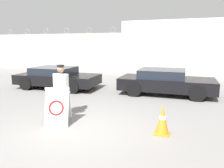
{
  "coord_description": "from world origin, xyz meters",
  "views": [
    {
      "loc": [
        2.97,
        -5.12,
        2.4
      ],
      "look_at": [
        0.14,
        2.39,
        0.89
      ],
      "focal_mm": 35.0,
      "sensor_mm": 36.0,
      "label": 1
    }
  ],
  "objects_px": {
    "traffic_cone_near": "(163,120)",
    "parked_car_front_coupe": "(57,77)",
    "barricade_sign": "(58,106)",
    "security_guard": "(61,89)",
    "parked_car_rear_sedan": "(165,82)"
  },
  "relations": [
    {
      "from": "barricade_sign",
      "to": "parked_car_front_coupe",
      "type": "relative_size",
      "value": 0.25
    },
    {
      "from": "traffic_cone_near",
      "to": "parked_car_front_coupe",
      "type": "distance_m",
      "value": 7.42
    },
    {
      "from": "security_guard",
      "to": "parked_car_front_coupe",
      "type": "height_order",
      "value": "security_guard"
    },
    {
      "from": "security_guard",
      "to": "parked_car_front_coupe",
      "type": "bearing_deg",
      "value": 128.66
    },
    {
      "from": "barricade_sign",
      "to": "security_guard",
      "type": "distance_m",
      "value": 0.71
    },
    {
      "from": "parked_car_front_coupe",
      "to": "barricade_sign",
      "type": "bearing_deg",
      "value": -58.5
    },
    {
      "from": "parked_car_front_coupe",
      "to": "parked_car_rear_sedan",
      "type": "relative_size",
      "value": 1.01
    },
    {
      "from": "security_guard",
      "to": "parked_car_front_coupe",
      "type": "xyz_separation_m",
      "value": [
        -2.92,
        3.96,
        -0.37
      ]
    },
    {
      "from": "barricade_sign",
      "to": "parked_car_rear_sedan",
      "type": "height_order",
      "value": "parked_car_rear_sedan"
    },
    {
      "from": "barricade_sign",
      "to": "parked_car_rear_sedan",
      "type": "distance_m",
      "value": 5.66
    },
    {
      "from": "parked_car_front_coupe",
      "to": "parked_car_rear_sedan",
      "type": "xyz_separation_m",
      "value": [
        5.62,
        0.58,
        0.02
      ]
    },
    {
      "from": "security_guard",
      "to": "parked_car_rear_sedan",
      "type": "xyz_separation_m",
      "value": [
        2.7,
        4.54,
        -0.35
      ]
    },
    {
      "from": "security_guard",
      "to": "parked_car_rear_sedan",
      "type": "relative_size",
      "value": 0.39
    },
    {
      "from": "barricade_sign",
      "to": "parked_car_front_coupe",
      "type": "bearing_deg",
      "value": 105.34
    },
    {
      "from": "barricade_sign",
      "to": "traffic_cone_near",
      "type": "height_order",
      "value": "barricade_sign"
    }
  ]
}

